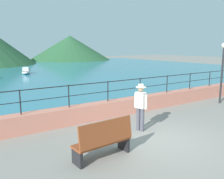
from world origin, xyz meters
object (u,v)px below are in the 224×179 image
lamp_post (223,63)px  boat_0 (26,71)px  bench_main (104,140)px  person_walking (141,105)px

lamp_post → boat_0: lamp_post is taller
bench_main → lamp_post: bearing=13.0°
person_walking → boat_0: (1.22, 21.01, -0.65)m
boat_0 → bench_main: bearing=-99.0°
person_walking → lamp_post: 6.66m
bench_main → person_walking: (2.31, 1.17, 0.42)m
bench_main → boat_0: (3.52, 22.17, -0.23)m
bench_main → lamp_post: size_ratio=0.53×
bench_main → boat_0: bench_main is taller
person_walking → lamp_post: bearing=7.6°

